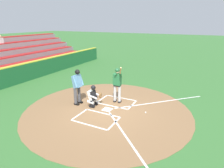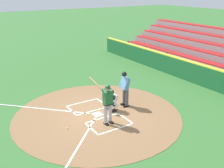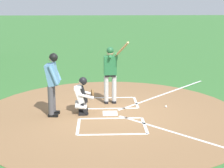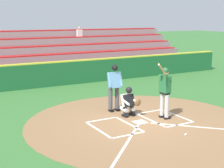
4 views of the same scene
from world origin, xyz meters
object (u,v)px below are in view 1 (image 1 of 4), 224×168
object	(u,v)px
batter	(117,83)
catcher	(93,95)
baseball	(146,112)
plate_umpire	(77,84)

from	to	relation	value
batter	catcher	xyz separation A→B (m)	(0.97, -0.87, -0.51)
catcher	baseball	distance (m)	2.70
batter	catcher	world-z (taller)	batter
catcher	baseball	bearing A→B (deg)	99.93
batter	plate_umpire	bearing A→B (deg)	-57.29
batter	baseball	bearing A→B (deg)	73.38
baseball	catcher	bearing A→B (deg)	-80.07
batter	plate_umpire	distance (m)	2.05
plate_umpire	baseball	world-z (taller)	plate_umpire
catcher	plate_umpire	bearing A→B (deg)	-81.25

